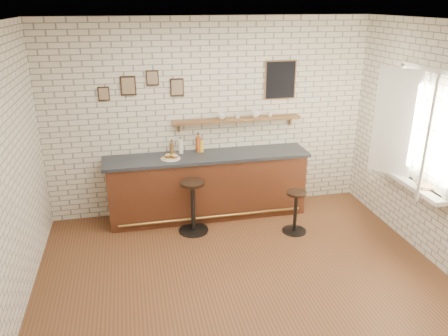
# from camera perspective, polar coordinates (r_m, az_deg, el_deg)

# --- Properties ---
(ground) EXTENTS (5.00, 5.00, 0.00)m
(ground) POSITION_cam_1_polar(r_m,az_deg,el_deg) (5.60, 2.34, -13.77)
(ground) COLOR brown
(ground) RESTS_ON ground
(bar_counter) EXTENTS (3.10, 0.65, 1.01)m
(bar_counter) POSITION_cam_1_polar(r_m,az_deg,el_deg) (6.79, -2.11, -2.30)
(bar_counter) COLOR #532716
(bar_counter) RESTS_ON ground
(sandwich_plate) EXTENTS (0.28, 0.28, 0.01)m
(sandwich_plate) POSITION_cam_1_polar(r_m,az_deg,el_deg) (6.48, -6.98, 1.23)
(sandwich_plate) COLOR white
(sandwich_plate) RESTS_ON bar_counter
(ciabatta_sandwich) EXTENTS (0.22, 0.16, 0.07)m
(ciabatta_sandwich) POSITION_cam_1_polar(r_m,az_deg,el_deg) (6.47, -6.91, 1.56)
(ciabatta_sandwich) COLOR #D8AE58
(ciabatta_sandwich) RESTS_ON sandwich_plate
(potato_chips) EXTENTS (0.25, 0.18, 0.00)m
(potato_chips) POSITION_cam_1_polar(r_m,az_deg,el_deg) (6.47, -7.13, 1.27)
(potato_chips) COLOR gold
(potato_chips) RESTS_ON sandwich_plate
(bitters_bottle_brown) EXTENTS (0.07, 0.07, 0.22)m
(bitters_bottle_brown) POSITION_cam_1_polar(r_m,az_deg,el_deg) (6.67, -6.82, 2.59)
(bitters_bottle_brown) COLOR brown
(bitters_bottle_brown) RESTS_ON bar_counter
(bitters_bottle_white) EXTENTS (0.07, 0.07, 0.25)m
(bitters_bottle_white) POSITION_cam_1_polar(r_m,az_deg,el_deg) (6.68, -5.67, 2.77)
(bitters_bottle_white) COLOR white
(bitters_bottle_white) RESTS_ON bar_counter
(bitters_bottle_amber) EXTENTS (0.07, 0.07, 0.31)m
(bitters_bottle_amber) POSITION_cam_1_polar(r_m,az_deg,el_deg) (6.70, -3.38, 3.12)
(bitters_bottle_amber) COLOR #9A4118
(bitters_bottle_amber) RESTS_ON bar_counter
(condiment_bottle_yellow) EXTENTS (0.07, 0.07, 0.21)m
(condiment_bottle_yellow) POSITION_cam_1_polar(r_m,az_deg,el_deg) (6.72, -2.98, 2.84)
(condiment_bottle_yellow) COLOR gold
(condiment_bottle_yellow) RESTS_ON bar_counter
(bar_stool_left) EXTENTS (0.44, 0.44, 0.79)m
(bar_stool_left) POSITION_cam_1_polar(r_m,az_deg,el_deg) (6.36, -4.07, -4.84)
(bar_stool_left) COLOR black
(bar_stool_left) RESTS_ON ground
(bar_stool_right) EXTENTS (0.36, 0.36, 0.64)m
(bar_stool_right) POSITION_cam_1_polar(r_m,az_deg,el_deg) (6.45, 9.31, -5.50)
(bar_stool_right) COLOR black
(bar_stool_right) RESTS_ON ground
(wall_shelf) EXTENTS (2.00, 0.18, 0.18)m
(wall_shelf) POSITION_cam_1_polar(r_m,az_deg,el_deg) (6.76, 1.73, 6.33)
(wall_shelf) COLOR brown
(wall_shelf) RESTS_ON ground
(shelf_cup_a) EXTENTS (0.14, 0.14, 0.10)m
(shelf_cup_a) POSITION_cam_1_polar(r_m,az_deg,el_deg) (6.69, -0.28, 6.81)
(shelf_cup_a) COLOR white
(shelf_cup_a) RESTS_ON wall_shelf
(shelf_cup_b) EXTENTS (0.13, 0.13, 0.09)m
(shelf_cup_b) POSITION_cam_1_polar(r_m,az_deg,el_deg) (6.74, 1.77, 6.86)
(shelf_cup_b) COLOR white
(shelf_cup_b) RESTS_ON wall_shelf
(shelf_cup_c) EXTENTS (0.19, 0.19, 0.11)m
(shelf_cup_c) POSITION_cam_1_polar(r_m,az_deg,el_deg) (6.82, 4.16, 7.06)
(shelf_cup_c) COLOR white
(shelf_cup_c) RESTS_ON wall_shelf
(shelf_cup_d) EXTENTS (0.12, 0.12, 0.08)m
(shelf_cup_d) POSITION_cam_1_polar(r_m,az_deg,el_deg) (6.89, 6.04, 7.04)
(shelf_cup_d) COLOR white
(shelf_cup_d) RESTS_ON wall_shelf
(back_wall_decor) EXTENTS (2.96, 0.02, 0.56)m
(back_wall_decor) POSITION_cam_1_polar(r_m,az_deg,el_deg) (6.67, 0.14, 11.13)
(back_wall_decor) COLOR black
(back_wall_decor) RESTS_ON ground
(window_sill) EXTENTS (0.20, 1.35, 0.06)m
(window_sill) POSITION_cam_1_polar(r_m,az_deg,el_deg) (6.38, 23.09, -1.81)
(window_sill) COLOR white
(window_sill) RESTS_ON ground
(casement_window) EXTENTS (0.40, 1.30, 1.56)m
(casement_window) POSITION_cam_1_polar(r_m,az_deg,el_deg) (6.13, 23.75, 4.63)
(casement_window) COLOR white
(casement_window) RESTS_ON ground
(book_lower) EXTENTS (0.21, 0.25, 0.02)m
(book_lower) POSITION_cam_1_polar(r_m,az_deg,el_deg) (6.19, 24.11, -2.24)
(book_lower) COLOR tan
(book_lower) RESTS_ON window_sill
(book_upper) EXTENTS (0.19, 0.24, 0.02)m
(book_upper) POSITION_cam_1_polar(r_m,az_deg,el_deg) (6.19, 24.11, -2.06)
(book_upper) COLOR tan
(book_upper) RESTS_ON book_lower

